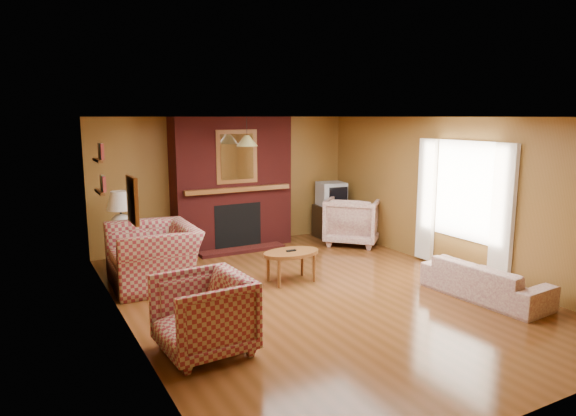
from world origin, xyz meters
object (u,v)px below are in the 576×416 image
coffee_table (291,255)px  side_table (123,252)px  plaid_armchair (203,315)px  tv_stand (331,221)px  floral_armchair (353,221)px  table_lamp (121,211)px  fireplace (232,184)px  plaid_loveseat (153,256)px  crt_tv (331,194)px  floral_sofa (485,280)px

coffee_table → side_table: (-2.06, 1.77, -0.11)m
plaid_armchair → side_table: bearing=179.3°
tv_stand → floral_armchair: bearing=-82.6°
floral_armchair → tv_stand: (-0.05, 0.68, -0.13)m
table_lamp → fireplace: bearing=14.3°
plaid_loveseat → crt_tv: 4.13m
fireplace → plaid_loveseat: bearing=-141.4°
side_table → tv_stand: tv_stand is taller
plaid_armchair → floral_sofa: bearing=82.8°
tv_stand → side_table: bearing=-172.3°
floral_sofa → table_lamp: 5.45m
plaid_loveseat → coffee_table: (1.81, -0.83, -0.03)m
floral_sofa → coffee_table: floral_sofa is taller
side_table → crt_tv: 4.21m
side_table → crt_tv: size_ratio=1.01×
fireplace → floral_sofa: (1.90, -4.16, -0.94)m
tv_stand → table_lamp: bearing=-172.3°
fireplace → crt_tv: 2.08m
side_table → table_lamp: size_ratio=0.84×
plaid_armchair → coffee_table: plaid_armchair is taller
plaid_armchair → coffee_table: (1.91, 1.59, -0.01)m
floral_sofa → floral_armchair: bearing=-8.3°
floral_sofa → crt_tv: 4.02m
side_table → crt_tv: bearing=4.7°
floral_armchair → table_lamp: 4.25m
fireplace → plaid_loveseat: 2.48m
floral_sofa → tv_stand: (0.15, 3.98, 0.08)m
table_lamp → tv_stand: 4.21m
floral_armchair → tv_stand: 0.70m
plaid_loveseat → tv_stand: (3.90, 1.29, -0.11)m
floral_armchair → tv_stand: size_ratio=1.53×
fireplace → table_lamp: bearing=-165.7°
plaid_armchair → floral_sofa: 3.86m
floral_armchair → coffee_table: size_ratio=1.14×
side_table → table_lamp: (-0.00, 0.00, 0.67)m
plaid_loveseat → floral_sofa: plaid_loveseat is taller
table_lamp → plaid_armchair: bearing=-87.4°
fireplace → floral_armchair: 2.39m
plaid_loveseat → floral_sofa: size_ratio=0.79×
table_lamp → tv_stand: bearing=4.8°
side_table → plaid_loveseat: bearing=-75.1°
floral_sofa → table_lamp: (-4.00, 3.63, 0.72)m
plaid_armchair → floral_sofa: size_ratio=0.54×
coffee_table → crt_tv: size_ratio=1.51×
floral_sofa → crt_tv: (0.15, 3.97, 0.63)m
plaid_armchair → floral_armchair: floral_armchair is taller
floral_sofa → tv_stand: bearing=-6.9°
plaid_armchair → tv_stand: 5.46m
floral_sofa → crt_tv: crt_tv is taller
floral_armchair → tv_stand: bearing=-39.0°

